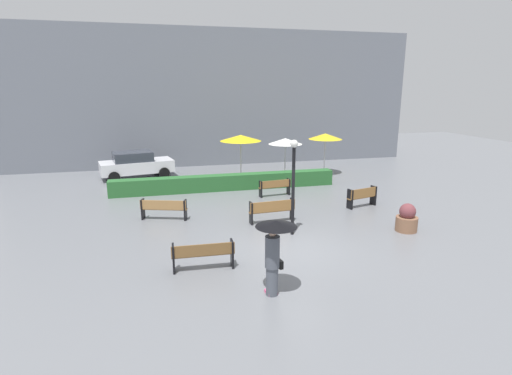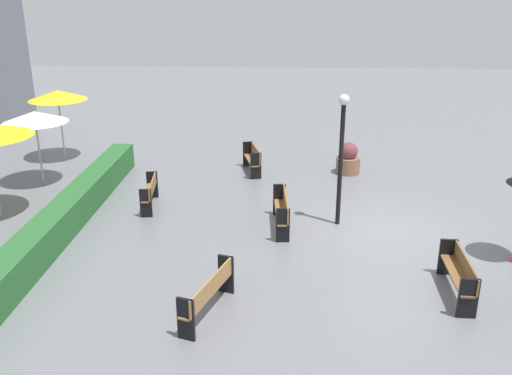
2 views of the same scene
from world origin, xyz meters
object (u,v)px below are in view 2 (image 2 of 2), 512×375
(patio_umbrella_yellow_far, at_px, (58,95))
(planter_pot, at_px, (348,160))
(patio_umbrella_white, at_px, (35,117))
(lamp_post, at_px, (342,146))
(bench_back_row, at_px, (150,191))
(bench_near_left, at_px, (459,272))
(bench_mid_center, at_px, (283,209))
(bench_far_right, at_px, (253,158))
(bench_far_left, at_px, (209,291))

(patio_umbrella_yellow_far, bearing_deg, planter_pot, -95.97)
(patio_umbrella_white, bearing_deg, lamp_post, -106.37)
(bench_back_row, distance_m, planter_pot, 6.90)
(bench_near_left, bearing_deg, patio_umbrella_white, 61.31)
(bench_mid_center, xyz_separation_m, planter_pot, (4.66, -2.19, -0.08))
(bench_far_right, relative_size, patio_umbrella_white, 0.65)
(bench_far_right, relative_size, bench_back_row, 0.94)
(planter_pot, bearing_deg, bench_far_left, 158.16)
(patio_umbrella_yellow_far, bearing_deg, bench_near_left, -127.26)
(lamp_post, bearing_deg, bench_near_left, -148.29)
(planter_pot, relative_size, lamp_post, 0.31)
(bench_far_left, xyz_separation_m, patio_umbrella_white, (7.28, 6.39, 1.68))
(bench_mid_center, distance_m, bench_near_left, 4.87)
(bench_far_right, relative_size, bench_far_left, 0.82)
(bench_mid_center, bearing_deg, bench_far_left, 161.95)
(bench_far_right, xyz_separation_m, bench_near_left, (-7.77, -4.73, -0.01))
(bench_mid_center, relative_size, lamp_post, 0.54)
(bench_far_left, distance_m, bench_near_left, 5.15)
(bench_far_right, bearing_deg, bench_far_left, 177.89)
(patio_umbrella_white, height_order, patio_umbrella_yellow_far, patio_umbrella_yellow_far)
(bench_far_right, height_order, lamp_post, lamp_post)
(bench_mid_center, height_order, lamp_post, lamp_post)
(bench_far_right, height_order, bench_near_left, bench_far_right)
(patio_umbrella_white, distance_m, patio_umbrella_yellow_far, 2.70)
(bench_mid_center, xyz_separation_m, patio_umbrella_white, (3.06, 7.76, 1.65))
(bench_far_left, distance_m, planter_pot, 9.57)
(bench_far_right, height_order, bench_back_row, bench_far_right)
(bench_near_left, relative_size, planter_pot, 1.74)
(planter_pot, height_order, patio_umbrella_white, patio_umbrella_white)
(planter_pot, distance_m, lamp_post, 4.70)
(bench_far_right, height_order, patio_umbrella_yellow_far, patio_umbrella_yellow_far)
(bench_back_row, xyz_separation_m, patio_umbrella_yellow_far, (4.48, 4.26, 1.87))
(bench_back_row, distance_m, patio_umbrella_yellow_far, 6.45)
(bench_far_right, height_order, patio_umbrella_white, patio_umbrella_white)
(bench_far_right, relative_size, patio_umbrella_yellow_far, 0.61)
(bench_far_left, bearing_deg, planter_pot, -21.84)
(bench_far_right, distance_m, bench_mid_center, 4.69)
(bench_far_right, height_order, bench_mid_center, bench_mid_center)
(bench_back_row, relative_size, planter_pot, 1.54)
(bench_mid_center, bearing_deg, lamp_post, -77.10)
(bench_far_left, height_order, bench_near_left, bench_near_left)
(bench_near_left, bearing_deg, patio_umbrella_yellow_far, 52.74)
(patio_umbrella_yellow_far, bearing_deg, bench_back_row, -136.46)
(lamp_post, xyz_separation_m, patio_umbrella_yellow_far, (5.40, 9.56, 0.18))
(bench_back_row, bearing_deg, patio_umbrella_white, 65.47)
(bench_near_left, bearing_deg, bench_back_row, 59.25)
(bench_near_left, xyz_separation_m, planter_pot, (7.86, 1.49, -0.05))
(bench_far_right, height_order, bench_far_left, bench_far_right)
(planter_pot, bearing_deg, patio_umbrella_yellow_far, 84.03)
(bench_near_left, xyz_separation_m, patio_umbrella_yellow_far, (8.94, 11.75, 1.85))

